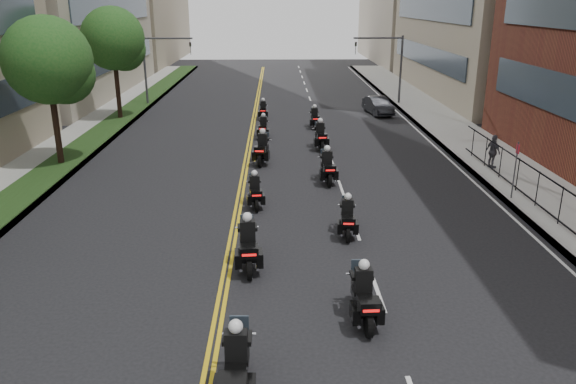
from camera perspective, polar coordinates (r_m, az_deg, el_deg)
The scene contains 19 objects.
sidewalk_right at distance 33.10m, azimuth 19.77°, elevation 3.39°, with size 4.00×90.00×0.15m, color gray.
sidewalk_left at distance 33.23m, azimuth -22.73°, elevation 3.08°, with size 4.00×90.00×0.15m, color gray.
grass_strip at distance 32.92m, azimuth -21.45°, elevation 3.28°, with size 2.00×90.00×0.04m, color #1C3312.
street_trees at distance 26.15m, azimuth -27.09°, elevation 9.92°, with size 4.40×38.40×7.98m.
traffic_signal_right at distance 47.95m, azimuth 10.29°, elevation 13.11°, with size 4.09×0.20×5.60m.
traffic_signal_left at distance 48.02m, azimuth -13.25°, elevation 12.93°, with size 4.09×0.20×5.60m.
motorcycle_2 at distance 12.79m, azimuth -5.27°, elevation -17.47°, with size 0.58×2.52×1.86m.
motorcycle_3 at distance 15.52m, azimuth 7.69°, elevation -10.61°, with size 0.56×2.40×1.77m.
motorcycle_4 at distance 18.28m, azimuth -4.07°, elevation -5.58°, with size 0.67×2.54×1.88m.
motorcycle_5 at distance 20.89m, azimuth 6.04°, elevation -2.74°, with size 0.57×2.18×1.61m.
motorcycle_6 at distance 23.70m, azimuth -3.37°, elevation -0.05°, with size 0.61×2.11×1.56m.
motorcycle_7 at distance 26.87m, azimuth 4.01°, elevation 2.44°, with size 0.59×2.43×1.79m.
motorcycle_8 at distance 30.03m, azimuth -2.62°, elevation 4.30°, with size 0.76×2.54×1.87m.
motorcycle_9 at distance 33.05m, azimuth 3.30°, elevation 5.61°, with size 0.60×2.46×1.81m.
motorcycle_10 at distance 35.74m, azimuth -2.51°, elevation 6.49°, with size 0.52×2.14×1.58m.
motorcycle_11 at distance 38.64m, azimuth 2.72°, elevation 7.44°, with size 0.51×2.17×1.60m.
motorcycle_12 at distance 41.64m, azimuth -2.54°, elevation 8.24°, with size 0.48×2.08×1.53m.
parked_sedan at distance 43.97m, azimuth 9.13°, elevation 8.66°, with size 1.39×3.98×1.31m, color black.
pedestrian_c at distance 30.46m, azimuth 20.13°, elevation 3.89°, with size 1.01×0.42×1.72m, color #434149.
Camera 1 is at (0.18, -4.80, 8.31)m, focal length 35.00 mm.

